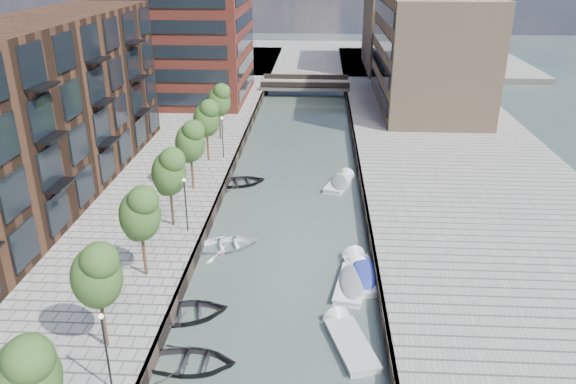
# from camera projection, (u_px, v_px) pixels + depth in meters

# --- Properties ---
(water) EXTENTS (300.00, 300.00, 0.00)m
(water) POSITION_uv_depth(u_px,v_px,m) (296.00, 168.00, 55.49)
(water) COLOR #38473F
(water) RESTS_ON ground
(quay_right) EXTENTS (20.00, 140.00, 1.00)m
(quay_right) POSITION_uv_depth(u_px,v_px,m) (461.00, 167.00, 54.46)
(quay_right) COLOR gray
(quay_right) RESTS_ON ground
(quay_wall_left) EXTENTS (0.25, 140.00, 1.00)m
(quay_wall_left) POSITION_uv_depth(u_px,v_px,m) (235.00, 162.00, 55.61)
(quay_wall_left) COLOR #332823
(quay_wall_left) RESTS_ON ground
(quay_wall_right) EXTENTS (0.25, 140.00, 1.00)m
(quay_wall_right) POSITION_uv_depth(u_px,v_px,m) (358.00, 165.00, 54.97)
(quay_wall_right) COLOR #332823
(quay_wall_right) RESTS_ON ground
(far_closure) EXTENTS (80.00, 40.00, 1.00)m
(far_closure) POSITION_uv_depth(u_px,v_px,m) (309.00, 58.00, 110.36)
(far_closure) COLOR gray
(far_closure) RESTS_ON ground
(apartment_block) EXTENTS (8.00, 38.00, 14.00)m
(apartment_block) POSITION_uv_depth(u_px,v_px,m) (38.00, 113.00, 44.20)
(apartment_block) COLOR #331E13
(apartment_block) RESTS_ON quay_left
(tan_block_near) EXTENTS (12.00, 25.00, 14.00)m
(tan_block_near) POSITION_uv_depth(u_px,v_px,m) (429.00, 51.00, 71.70)
(tan_block_near) COLOR #96795C
(tan_block_near) RESTS_ON quay_right
(tan_block_far) EXTENTS (12.00, 20.00, 16.00)m
(tan_block_far) POSITION_uv_depth(u_px,v_px,m) (403.00, 21.00, 95.17)
(tan_block_far) COLOR #96795C
(tan_block_far) RESTS_ON quay_right
(bridge) EXTENTS (13.00, 6.00, 1.30)m
(bridge) POSITION_uv_depth(u_px,v_px,m) (305.00, 84.00, 84.31)
(bridge) COLOR gray
(bridge) RESTS_ON ground
(tree_0) EXTENTS (2.50, 2.50, 5.95)m
(tree_0) POSITION_uv_depth(u_px,v_px,m) (26.00, 373.00, 20.80)
(tree_0) COLOR #382619
(tree_0) RESTS_ON quay_left
(tree_1) EXTENTS (2.50, 2.50, 5.95)m
(tree_1) POSITION_uv_depth(u_px,v_px,m) (96.00, 273.00, 27.22)
(tree_1) COLOR #382619
(tree_1) RESTS_ON quay_left
(tree_2) EXTENTS (2.50, 2.50, 5.95)m
(tree_2) POSITION_uv_depth(u_px,v_px,m) (139.00, 212.00, 33.65)
(tree_2) COLOR #382619
(tree_2) RESTS_ON quay_left
(tree_3) EXTENTS (2.50, 2.50, 5.95)m
(tree_3) POSITION_uv_depth(u_px,v_px,m) (169.00, 170.00, 40.07)
(tree_3) COLOR #382619
(tree_3) RESTS_ON quay_left
(tree_4) EXTENTS (2.50, 2.50, 5.95)m
(tree_4) POSITION_uv_depth(u_px,v_px,m) (190.00, 140.00, 46.50)
(tree_4) COLOR #382619
(tree_4) RESTS_ON quay_left
(tree_5) EXTENTS (2.50, 2.50, 5.95)m
(tree_5) POSITION_uv_depth(u_px,v_px,m) (206.00, 117.00, 52.92)
(tree_5) COLOR #382619
(tree_5) RESTS_ON quay_left
(tree_6) EXTENTS (2.50, 2.50, 5.95)m
(tree_6) POSITION_uv_depth(u_px,v_px,m) (219.00, 100.00, 59.35)
(tree_6) COLOR #382619
(tree_6) RESTS_ON quay_left
(lamp_0) EXTENTS (0.24, 0.24, 4.12)m
(lamp_0) POSITION_uv_depth(u_px,v_px,m) (105.00, 344.00, 25.11)
(lamp_0) COLOR black
(lamp_0) RESTS_ON quay_left
(lamp_1) EXTENTS (0.24, 0.24, 4.12)m
(lamp_1) POSITION_uv_depth(u_px,v_px,m) (185.00, 199.00, 39.79)
(lamp_1) COLOR black
(lamp_1) RESTS_ON quay_left
(lamp_2) EXTENTS (0.24, 0.24, 4.12)m
(lamp_2) POSITION_uv_depth(u_px,v_px,m) (222.00, 133.00, 54.48)
(lamp_2) COLOR black
(lamp_2) RESTS_ON quay_left
(sloop_0) EXTENTS (4.85, 3.47, 1.00)m
(sloop_0) POSITION_uv_depth(u_px,v_px,m) (190.00, 367.00, 28.90)
(sloop_0) COLOR black
(sloop_0) RESTS_ON ground
(sloop_1) EXTENTS (5.84, 4.81, 1.05)m
(sloop_1) POSITION_uv_depth(u_px,v_px,m) (186.00, 317.00, 32.80)
(sloop_1) COLOR black
(sloop_1) RESTS_ON ground
(sloop_3) EXTENTS (5.81, 5.02, 1.01)m
(sloop_3) POSITION_uv_depth(u_px,v_px,m) (226.00, 249.00, 40.39)
(sloop_3) COLOR white
(sloop_3) RESTS_ON ground
(sloop_4) EXTENTS (5.66, 4.80, 1.00)m
(sloop_4) POSITION_uv_depth(u_px,v_px,m) (240.00, 185.00, 51.55)
(sloop_4) COLOR black
(sloop_4) RESTS_ON ground
(motorboat_1) EXTENTS (2.60, 5.24, 1.67)m
(motorboat_1) POSITION_uv_depth(u_px,v_px,m) (352.00, 281.00, 36.05)
(motorboat_1) COLOR white
(motorboat_1) RESTS_ON ground
(motorboat_2) EXTENTS (3.05, 5.23, 1.65)m
(motorboat_2) POSITION_uv_depth(u_px,v_px,m) (347.00, 339.00, 30.78)
(motorboat_2) COLOR #B3B3B1
(motorboat_2) RESTS_ON ground
(motorboat_3) EXTENTS (2.82, 5.39, 1.71)m
(motorboat_3) POSITION_uv_depth(u_px,v_px,m) (362.00, 272.00, 37.10)
(motorboat_3) COLOR beige
(motorboat_3) RESTS_ON ground
(motorboat_4) EXTENTS (3.08, 5.04, 1.59)m
(motorboat_4) POSITION_uv_depth(u_px,v_px,m) (340.00, 182.00, 51.52)
(motorboat_4) COLOR silver
(motorboat_4) RESTS_ON ground
(car) EXTENTS (1.49, 3.58, 1.21)m
(car) POSITION_uv_depth(u_px,v_px,m) (386.00, 103.00, 72.83)
(car) COLOR #949798
(car) RESTS_ON quay_right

